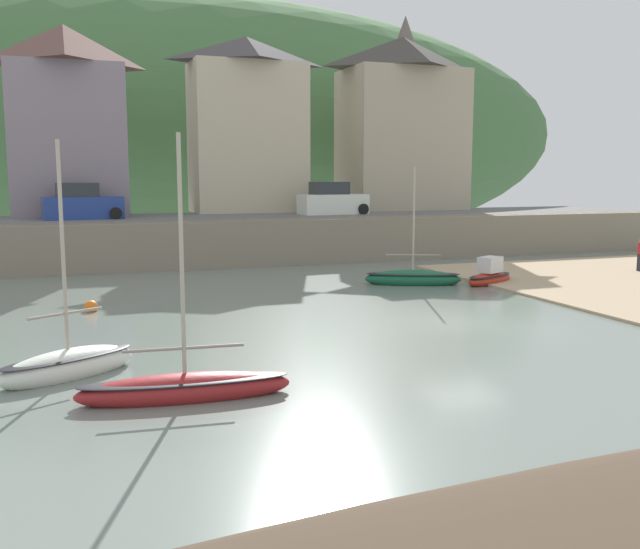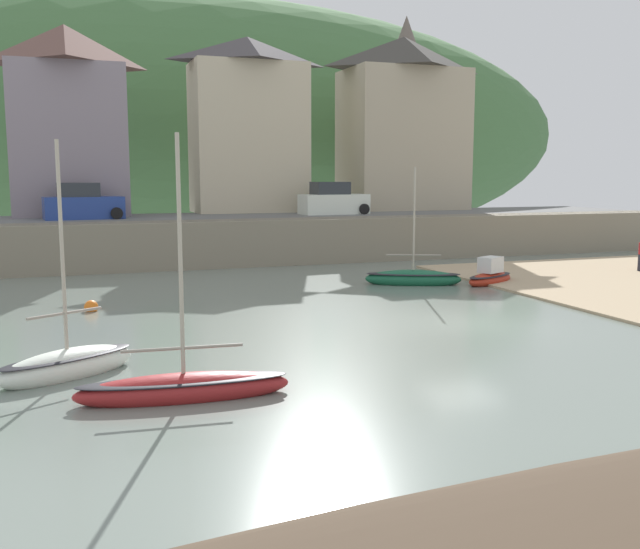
% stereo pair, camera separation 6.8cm
% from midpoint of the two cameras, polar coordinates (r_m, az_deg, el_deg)
% --- Properties ---
extents(quay_seawall, '(48.00, 9.40, 2.40)m').
position_cam_midpoint_polar(quay_seawall, '(39.45, -1.72, 3.00)').
color(quay_seawall, gray).
rests_on(quay_seawall, ground).
extents(hillside_backdrop, '(80.00, 44.00, 25.96)m').
position_cam_midpoint_polar(hillside_backdrop, '(76.46, -9.46, 11.10)').
color(hillside_backdrop, '#446E3E').
rests_on(hillside_backdrop, ground).
extents(waterfront_building_left, '(6.63, 6.28, 10.96)m').
position_cam_midpoint_polar(waterfront_building_left, '(45.23, -19.44, 11.58)').
color(waterfront_building_left, gray).
rests_on(waterfront_building_left, ground).
extents(waterfront_building_centre, '(7.36, 4.44, 10.95)m').
position_cam_midpoint_polar(waterfront_building_centre, '(46.60, -5.70, 11.85)').
color(waterfront_building_centre, beige).
rests_on(waterfront_building_centre, ground).
extents(waterfront_building_right, '(8.24, 5.65, 11.61)m').
position_cam_midpoint_polar(waterfront_building_right, '(50.36, 6.67, 11.92)').
color(waterfront_building_right, tan).
rests_on(waterfront_building_right, ground).
extents(church_with_spire, '(3.00, 3.00, 13.95)m').
position_cam_midpoint_polar(church_with_spire, '(54.98, 6.86, 12.93)').
color(church_with_spire, gray).
rests_on(church_with_spire, ground).
extents(sailboat_far_left, '(4.35, 2.82, 5.29)m').
position_cam_midpoint_polar(sailboat_far_left, '(31.61, 7.51, -0.28)').
color(sailboat_far_left, '#175839').
rests_on(sailboat_far_left, ground).
extents(dinghy_open_wooden, '(3.50, 2.54, 5.77)m').
position_cam_midpoint_polar(dinghy_open_wooden, '(18.14, -19.39, -6.76)').
color(dinghy_open_wooden, white).
rests_on(dinghy_open_wooden, ground).
extents(sailboat_tall_mast, '(3.15, 2.22, 1.34)m').
position_cam_midpoint_polar(sailboat_tall_mast, '(32.39, 13.49, -0.15)').
color(sailboat_tall_mast, '#A92817').
rests_on(sailboat_tall_mast, ground).
extents(fishing_boat_green, '(4.65, 1.35, 5.80)m').
position_cam_midpoint_polar(fishing_boat_green, '(15.76, -10.69, -8.81)').
color(fishing_boat_green, maroon).
rests_on(fishing_boat_green, ground).
extents(parked_car_near_slipway, '(4.25, 2.11, 1.95)m').
position_cam_midpoint_polar(parked_car_near_slipway, '(40.66, -18.38, 5.36)').
color(parked_car_near_slipway, navy).
rests_on(parked_car_near_slipway, ground).
extents(parked_car_by_wall, '(4.19, 1.93, 1.95)m').
position_cam_midpoint_polar(parked_car_by_wall, '(43.43, 1.10, 5.90)').
color(parked_car_by_wall, silver).
rests_on(parked_car_by_wall, ground).
extents(mooring_buoy, '(0.48, 0.48, 0.48)m').
position_cam_midpoint_polar(mooring_buoy, '(26.46, -17.73, -2.49)').
color(mooring_buoy, orange).
rests_on(mooring_buoy, ground).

